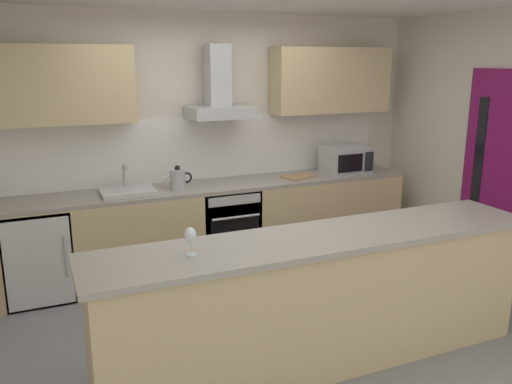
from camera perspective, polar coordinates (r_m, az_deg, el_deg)
ground at (r=4.43m, az=1.71°, el=-14.62°), size 5.84×4.41×0.02m
wall_back at (r=5.59m, az=-5.91°, el=5.65°), size 5.84×0.12×2.60m
wall_right at (r=5.49m, az=26.08°, el=4.12°), size 0.12×4.41×2.60m
backsplash_tile at (r=5.53m, az=-5.66°, el=4.83°), size 4.12×0.02×0.66m
counter_back at (r=5.43m, az=-4.47°, el=-3.79°), size 4.26×0.60×0.90m
counter_island at (r=3.76m, az=7.13°, el=-11.67°), size 3.24×0.64×0.97m
upper_cabinets at (r=5.31m, az=-5.31°, el=11.83°), size 4.21×0.32×0.70m
side_door at (r=5.51m, az=24.91°, el=1.37°), size 0.08×0.85×2.05m
oven at (r=5.44m, az=-3.38°, el=-3.65°), size 0.60×0.62×0.80m
refrigerator at (r=5.16m, az=-22.71°, el=-6.20°), size 0.58×0.60×0.85m
microwave at (r=5.89m, az=9.78°, el=3.49°), size 0.50×0.38×0.30m
sink at (r=5.09m, az=-13.87°, el=0.18°), size 0.50×0.40×0.26m
kettle at (r=5.12m, az=-8.54°, el=1.42°), size 0.29×0.15×0.24m
range_hood at (r=5.31m, az=-4.08°, el=10.53°), size 0.62×0.45×0.72m
wine_glass at (r=3.18m, az=-7.20°, el=-4.80°), size 0.08×0.08×0.18m
chopping_board at (r=5.63m, az=4.67°, el=1.71°), size 0.39×0.31×0.02m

